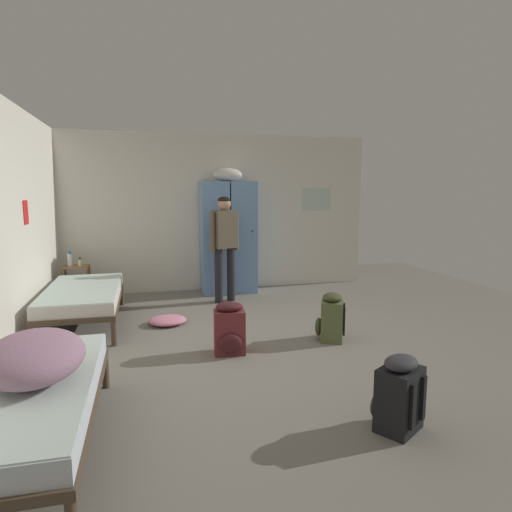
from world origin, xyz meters
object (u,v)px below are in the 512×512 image
Objects in this scene: lotion_bottle at (80,262)px; backpack_olive at (331,318)px; person_traveler at (224,239)px; bedding_heap at (34,357)px; locker_bank at (228,235)px; backpack_maroon at (229,329)px; bed_left_front at (22,399)px; water_bottle at (70,260)px; bed_left_rear at (83,296)px; backpack_black at (398,395)px; shelf_unit at (77,280)px; clothes_pile_pink at (167,320)px.

backpack_olive is at bearing -39.77° from lotion_bottle.
person_traveler is at bearing 112.86° from backpack_olive.
bedding_heap is at bearing -149.84° from backpack_olive.
backpack_maroon is (-0.52, -2.86, -0.71)m from locker_bank.
water_bottle is (-0.33, 4.18, 0.29)m from bed_left_front.
bed_left_rear is 2.18m from person_traveler.
backpack_black is 1.99m from backpack_maroon.
water_bottle is at bearing 95.67° from bedding_heap.
locker_bank reaches higher than person_traveler.
backpack_black is 1.95m from backpack_olive.
backpack_maroon is at bearing -98.80° from person_traveler.
person_traveler is 2.21m from lotion_bottle.
shelf_unit is at bearing 93.44° from bed_left_front.
locker_bank is 4.88m from bed_left_front.
bed_left_rear is 1.33m from water_bottle.
water_bottle is at bearing 132.02° from clothes_pile_pink.
backpack_olive is (1.21, 0.14, 0.00)m from backpack_maroon.
person_traveler is 1.65m from clothes_pile_pink.
bedding_heap is (0.08, 0.03, 0.26)m from bed_left_front.
locker_bank is 1.28× the size of person_traveler.
bed_left_front is at bearing -90.00° from bed_left_rear.
person_traveler is 2.94× the size of backpack_black.
person_traveler reaches higher than backpack_black.
person_traveler reaches higher than bed_left_front.
person_traveler is at bearing 97.84° from backpack_black.
lotion_bottle is (-0.18, 4.12, 0.25)m from bed_left_front.
water_bottle is at bearing 140.93° from backpack_olive.
shelf_unit is at bearing 94.60° from bedding_heap.
backpack_black and backpack_olive have the same top height.
lotion_bottle reaches higher than shelf_unit.
bed_left_front is 3.97× the size of clothes_pile_pink.
bedding_heap reaches higher than shelf_unit.
locker_bank is 2.90m from backpack_olive.
backpack_black is at bearing -85.44° from locker_bank.
bed_left_rear is at bearing -78.57° from shelf_unit.
backpack_black is at bearing -52.15° from bed_left_rear.
clothes_pile_pink is (1.28, -1.49, -0.29)m from shelf_unit.
shelf_unit is 0.29m from lotion_bottle.
backpack_black is 1.15× the size of clothes_pile_pink.
person_traveler is (1.96, 3.68, 0.59)m from bed_left_front.
person_traveler is (1.88, 3.65, 0.33)m from bedding_heap.
bed_left_front is 14.45× the size of lotion_bottle.
lotion_bottle is at bearing 121.28° from backpack_black.
shelf_unit is at bearing 150.26° from lotion_bottle.
bed_left_front reaches higher than clothes_pile_pink.
bedding_heap is at bearing -86.33° from lotion_bottle.
shelf_unit is 0.30× the size of bed_left_front.
lotion_bottle is at bearing 93.67° from bedding_heap.
locker_bank reaches higher than backpack_olive.
backpack_olive is at bearing 6.76° from backpack_maroon.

